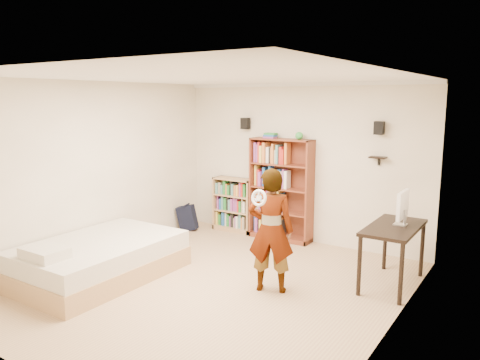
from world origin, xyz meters
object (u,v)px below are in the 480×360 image
object	(u,v)px
person	(271,230)
computer_desk	(392,256)
tall_bookshelf	(281,190)
daybed	(100,255)
low_bookshelf	(234,205)

from	to	relation	value
person	computer_desk	bearing A→B (deg)	-162.46
tall_bookshelf	daybed	size ratio (longest dim) A/B	0.80
tall_bookshelf	computer_desk	xyz separation A→B (m)	(2.21, -1.03, -0.48)
computer_desk	daybed	xyz separation A→B (m)	(-3.45, -1.91, -0.08)
tall_bookshelf	daybed	distance (m)	3.23
low_bookshelf	daybed	bearing A→B (deg)	-94.77
tall_bookshelf	low_bookshelf	size ratio (longest dim) A/B	1.79
tall_bookshelf	low_bookshelf	distance (m)	1.07
computer_desk	person	world-z (taller)	person
computer_desk	person	bearing A→B (deg)	-141.14
tall_bookshelf	person	bearing A→B (deg)	-65.05
tall_bookshelf	person	world-z (taller)	tall_bookshelf
person	daybed	bearing A→B (deg)	0.90
low_bookshelf	person	size ratio (longest dim) A/B	0.62
daybed	person	distance (m)	2.41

